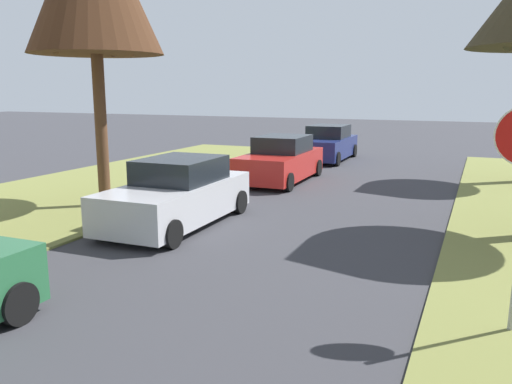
% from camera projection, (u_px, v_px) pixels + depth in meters
% --- Properties ---
extents(parked_sedan_silver, '(2.00, 4.43, 1.57)m').
position_uv_depth(parked_sedan_silver, '(178.00, 195.00, 12.26)').
color(parked_sedan_silver, '#BCBCC1').
rests_on(parked_sedan_silver, ground).
extents(parked_sedan_red, '(2.00, 4.43, 1.57)m').
position_uv_depth(parked_sedan_red, '(281.00, 161.00, 18.13)').
color(parked_sedan_red, red).
rests_on(parked_sedan_red, ground).
extents(parked_sedan_navy, '(2.00, 4.43, 1.57)m').
position_uv_depth(parked_sedan_navy, '(327.00, 144.00, 23.57)').
color(parked_sedan_navy, navy).
rests_on(parked_sedan_navy, ground).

